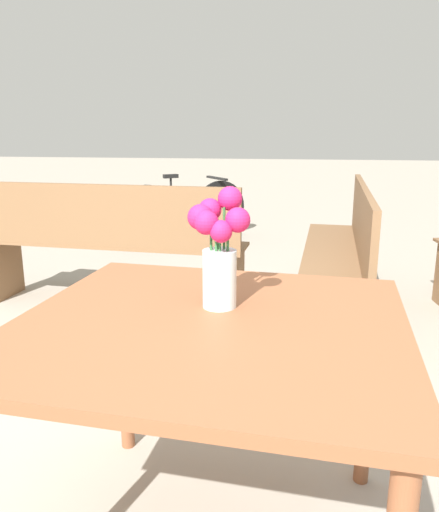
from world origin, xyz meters
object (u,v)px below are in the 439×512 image
table_front (211,350)px  bench_near (108,241)px  flower_vase (219,253)px  bench_middle (346,249)px  bicycle (185,209)px

table_front → bench_near: bearing=118.5°
table_front → flower_vase: (0.01, 0.10, 0.24)m
table_front → bench_middle: size_ratio=0.57×
flower_vase → bicycle: (-1.04, 4.09, -0.54)m
bench_near → bicycle: bench_near is taller
bench_middle → flower_vase: bearing=-105.6°
flower_vase → bicycle: flower_vase is taller
table_front → bench_middle: bench_middle is taller
table_front → flower_vase: 0.26m
table_front → bench_middle: (0.51, 1.90, -0.15)m
bench_middle → bicycle: bearing=124.0°
bench_middle → bicycle: (-1.54, 2.29, -0.15)m
bench_near → bench_middle: size_ratio=0.99×
table_front → bench_middle: 1.97m
flower_vase → bench_middle: size_ratio=0.18×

